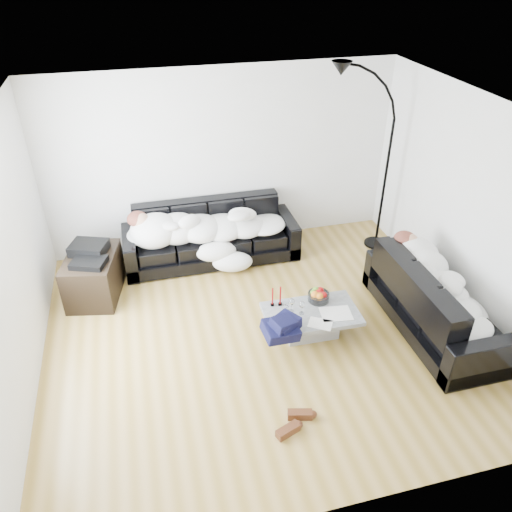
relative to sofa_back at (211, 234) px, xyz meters
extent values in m
plane|color=olive|center=(0.29, -1.78, -0.40)|extent=(5.00, 5.00, 0.00)
cube|color=silver|center=(0.29, 0.47, 0.90)|extent=(5.00, 0.02, 2.60)
cube|color=silver|center=(-2.21, -1.78, 0.90)|extent=(0.02, 4.50, 2.60)
cube|color=silver|center=(2.79, -1.78, 0.90)|extent=(0.02, 4.50, 2.60)
plane|color=white|center=(0.29, -1.78, 2.20)|extent=(5.00, 5.00, 0.00)
cube|color=black|center=(0.00, 0.00, 0.00)|extent=(2.46, 0.85, 0.80)
cube|color=black|center=(2.29, -2.16, 0.01)|extent=(0.87, 2.02, 0.82)
ellipsoid|color=#0B4D31|center=(2.23, -1.53, 0.32)|extent=(0.42, 0.38, 0.20)
cube|color=#939699|center=(0.84, -1.93, -0.24)|extent=(1.11, 0.66, 0.32)
cylinder|color=white|center=(0.99, -1.73, 0.00)|extent=(0.32, 0.32, 0.16)
cylinder|color=white|center=(0.61, -1.85, 0.01)|extent=(0.08, 0.08, 0.18)
cylinder|color=white|center=(0.51, -1.94, 0.00)|extent=(0.09, 0.09, 0.18)
cylinder|color=white|center=(0.72, -1.92, 0.00)|extent=(0.07, 0.07, 0.17)
cylinder|color=maroon|center=(0.43, -1.69, 0.04)|extent=(0.05, 0.05, 0.25)
cylinder|color=maroon|center=(0.52, -1.71, 0.05)|extent=(0.06, 0.06, 0.26)
cube|color=silver|center=(1.10, -2.03, -0.08)|extent=(0.38, 0.31, 0.01)
cube|color=silver|center=(0.86, -2.15, -0.08)|extent=(0.32, 0.30, 0.01)
cube|color=black|center=(-1.62, -0.52, -0.10)|extent=(0.77, 0.98, 0.60)
cube|color=black|center=(-1.62, -0.52, 0.26)|extent=(0.53, 0.47, 0.13)
camera|label=1|loc=(-0.90, -6.12, 3.58)|focal=35.00mm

